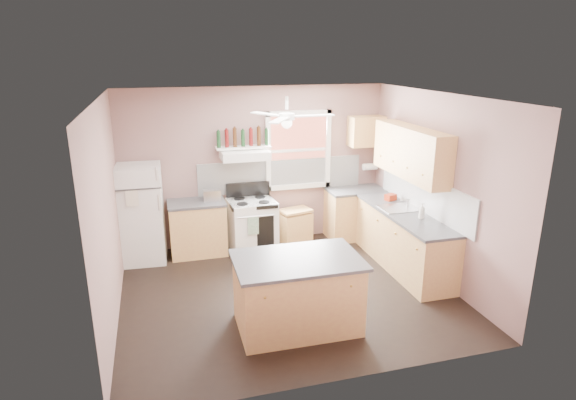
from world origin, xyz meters
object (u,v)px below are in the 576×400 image
object	(u,v)px
refrigerator	(142,214)
stove	(252,225)
toaster	(212,195)
island	(297,294)
cart	(295,227)

from	to	relation	value
refrigerator	stove	distance (m)	1.80
toaster	island	bearing A→B (deg)	-71.37
stove	island	bearing A→B (deg)	-93.79
stove	toaster	bearing A→B (deg)	169.68
refrigerator	stove	bearing A→B (deg)	2.62
toaster	stove	xyz separation A→B (m)	(0.64, -0.06, -0.56)
toaster	island	xyz separation A→B (m)	(0.68, -2.59, -0.56)
stove	island	world-z (taller)	same
cart	island	world-z (taller)	island
cart	refrigerator	bearing A→B (deg)	168.85
stove	cart	xyz separation A→B (m)	(0.80, 0.12, -0.17)
toaster	stove	distance (m)	0.85
refrigerator	toaster	size ratio (longest dim) A/B	5.60
stove	cart	distance (m)	0.82
stove	cart	bearing A→B (deg)	3.90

